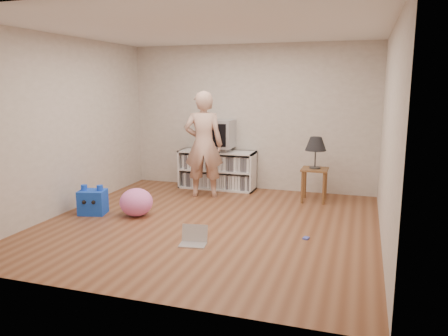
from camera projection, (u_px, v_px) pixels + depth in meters
ground at (209, 224)px, 6.04m from camera, size 4.50×4.50×0.00m
walls at (208, 130)px, 5.79m from camera, size 4.52×4.52×2.60m
ceiling at (207, 28)px, 5.55m from camera, size 4.50×4.50×0.01m
media_unit at (217, 170)px, 8.04m from camera, size 1.40×0.45×0.70m
dvd_deck at (217, 149)px, 7.96m from camera, size 0.45×0.35×0.07m
crt_tv at (217, 134)px, 7.90m from camera, size 0.60×0.53×0.50m
side_table at (314, 176)px, 7.13m from camera, size 0.42×0.42×0.55m
table_lamp at (316, 145)px, 7.03m from camera, size 0.34×0.34×0.52m
person at (204, 145)px, 7.35m from camera, size 0.75×0.59×1.80m
laptop at (194, 239)px, 5.27m from camera, size 0.35×0.30×0.22m
playing_cards at (306, 238)px, 5.44m from camera, size 0.08×0.10×0.02m
plush_blue at (93, 202)px, 6.46m from camera, size 0.44×0.39×0.44m
plush_pink at (136, 202)px, 6.37m from camera, size 0.50×0.50×0.41m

